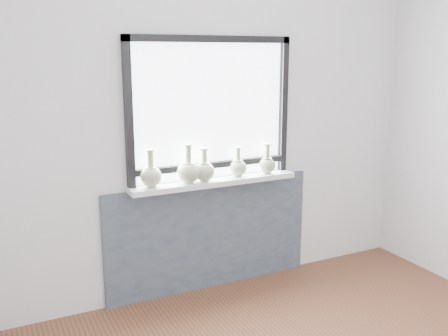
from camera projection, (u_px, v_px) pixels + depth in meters
name	position (u px, v px, depth m)	size (l,w,h in m)	color
back_wall	(209.00, 125.00, 3.75)	(3.60, 0.02, 2.60)	silver
apron_panel	(211.00, 235.00, 3.92)	(1.70, 0.03, 0.86)	#4F5F69
windowsill	(215.00, 182.00, 3.75)	(1.32, 0.18, 0.04)	silver
window	(211.00, 106.00, 3.68)	(1.30, 0.06, 1.05)	black
vase_a	(151.00, 175.00, 3.52)	(0.16, 0.16, 0.27)	#ABBC94
vase_b	(188.00, 171.00, 3.63)	(0.17, 0.17, 0.29)	#ABBC94
vase_c	(204.00, 170.00, 3.68)	(0.16, 0.16, 0.25)	#ABBC94
vase_d	(238.00, 167.00, 3.83)	(0.14, 0.14, 0.23)	#ABBC94
vase_e	(267.00, 164.00, 3.92)	(0.13, 0.13, 0.24)	#ABBC94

